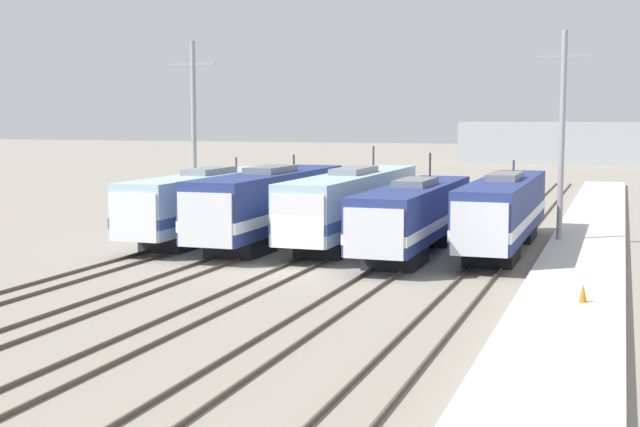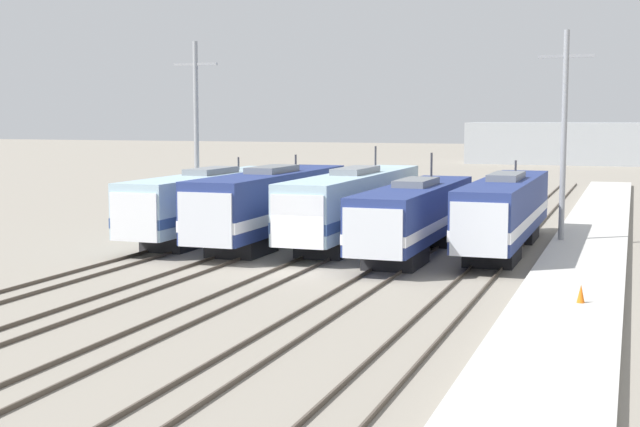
{
  "view_description": "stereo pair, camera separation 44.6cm",
  "coord_description": "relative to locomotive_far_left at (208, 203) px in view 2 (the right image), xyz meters",
  "views": [
    {
      "loc": [
        14.44,
        -38.08,
        7.14
      ],
      "look_at": [
        0.75,
        2.08,
        2.53
      ],
      "focal_mm": 50.0,
      "sensor_mm": 36.0,
      "label": 1
    },
    {
      "loc": [
        14.86,
        -37.93,
        7.14
      ],
      "look_at": [
        0.75,
        2.08,
        2.53
      ],
      "focal_mm": 50.0,
      "sensor_mm": 36.0,
      "label": 2
    }
  ],
  "objects": [
    {
      "name": "ground_plane",
      "position": [
        8.5,
        -8.63,
        -2.15
      ],
      "size": [
        400.0,
        400.0,
        0.0
      ],
      "primitive_type": "plane",
      "color": "gray"
    },
    {
      "name": "rail_pair_far_left",
      "position": [
        0.0,
        -8.63,
        -2.08
      ],
      "size": [
        1.5,
        120.0,
        0.15
      ],
      "color": "#4C4238",
      "rests_on": "ground_plane"
    },
    {
      "name": "rail_pair_center_left",
      "position": [
        4.25,
        -8.63,
        -2.08
      ],
      "size": [
        1.51,
        120.0,
        0.15
      ],
      "color": "#4C4238",
      "rests_on": "ground_plane"
    },
    {
      "name": "rail_pair_center",
      "position": [
        8.5,
        -8.63,
        -2.08
      ],
      "size": [
        1.51,
        120.0,
        0.15
      ],
      "color": "#4C4238",
      "rests_on": "ground_plane"
    },
    {
      "name": "rail_pair_center_right",
      "position": [
        12.75,
        -8.63,
        -2.08
      ],
      "size": [
        1.51,
        120.0,
        0.15
      ],
      "color": "#4C4238",
      "rests_on": "ground_plane"
    },
    {
      "name": "rail_pair_far_right",
      "position": [
        17.0,
        -8.63,
        -2.08
      ],
      "size": [
        1.5,
        120.0,
        0.15
      ],
      "color": "#4C4238",
      "rests_on": "ground_plane"
    },
    {
      "name": "locomotive_far_left",
      "position": [
        0.0,
        0.0,
        0.0
      ],
      "size": [
        2.91,
        17.45,
        4.64
      ],
      "color": "#232326",
      "rests_on": "ground_plane"
    },
    {
      "name": "locomotive_center_left",
      "position": [
        4.25,
        -0.92,
        0.1
      ],
      "size": [
        3.12,
        16.83,
        4.9
      ],
      "color": "black",
      "rests_on": "ground_plane"
    },
    {
      "name": "locomotive_center",
      "position": [
        8.5,
        1.14,
        0.06
      ],
      "size": [
        2.95,
        18.73,
        5.37
      ],
      "color": "#232326",
      "rests_on": "ground_plane"
    },
    {
      "name": "locomotive_center_right",
      "position": [
        12.75,
        -1.94,
        -0.11
      ],
      "size": [
        2.99,
        16.45,
        5.16
      ],
      "color": "black",
      "rests_on": "ground_plane"
    },
    {
      "name": "locomotive_far_right",
      "position": [
        17.0,
        0.87,
        -0.0
      ],
      "size": [
        2.83,
        17.53,
        4.67
      ],
      "color": "black",
      "rests_on": "ground_plane"
    },
    {
      "name": "catenary_tower_left",
      "position": [
        -2.83,
        4.16,
        4.05
      ],
      "size": [
        2.99,
        0.31,
        11.85
      ],
      "color": "gray",
      "rests_on": "ground_plane"
    },
    {
      "name": "catenary_tower_right",
      "position": [
        19.7,
        4.16,
        4.05
      ],
      "size": [
        2.99,
        0.31,
        11.85
      ],
      "color": "gray",
      "rests_on": "ground_plane"
    },
    {
      "name": "platform",
      "position": [
        21.21,
        -8.63,
        -1.97
      ],
      "size": [
        4.0,
        120.0,
        0.36
      ],
      "color": "beige",
      "rests_on": "ground_plane"
    },
    {
      "name": "traffic_cone",
      "position": [
        21.71,
        -13.11,
        -1.45
      ],
      "size": [
        0.3,
        0.3,
        0.68
      ],
      "color": "orange",
      "rests_on": "platform"
    },
    {
      "name": "depot_building",
      "position": [
        15.19,
        94.73,
        0.99
      ],
      "size": [
        32.7,
        11.03,
        6.27
      ],
      "color": "#9EA3A8",
      "rests_on": "ground_plane"
    }
  ]
}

